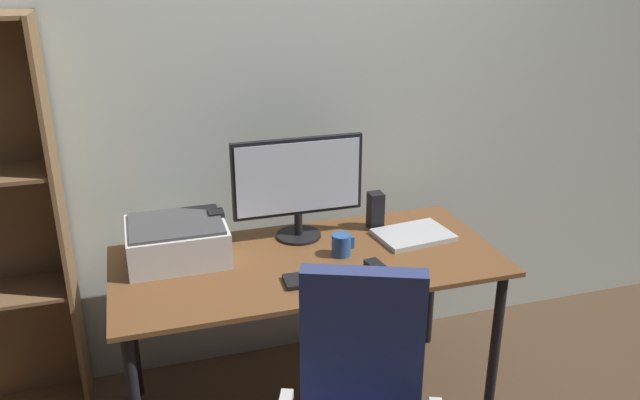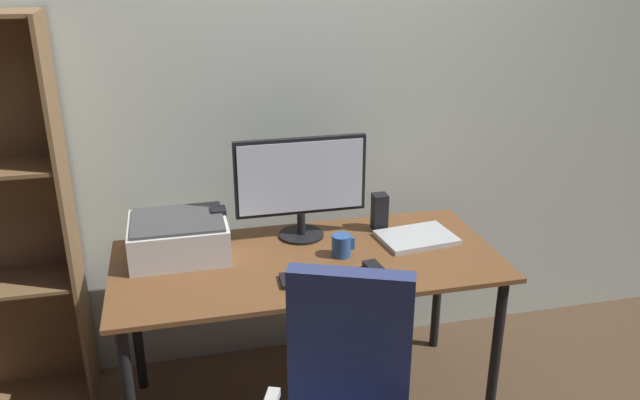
% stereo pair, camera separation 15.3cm
% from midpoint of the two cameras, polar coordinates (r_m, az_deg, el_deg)
% --- Properties ---
extents(back_wall, '(6.40, 0.10, 2.60)m').
position_cam_midpoint_polar(back_wall, '(2.97, -5.51, 8.99)').
color(back_wall, beige).
rests_on(back_wall, ground).
extents(desk, '(1.59, 0.73, 0.74)m').
position_cam_midpoint_polar(desk, '(2.71, -2.69, -6.80)').
color(desk, brown).
rests_on(desk, ground).
extents(monitor, '(0.57, 0.20, 0.45)m').
position_cam_midpoint_polar(monitor, '(2.77, -3.55, 1.61)').
color(monitor, black).
rests_on(monitor, desk).
extents(keyboard, '(0.29, 0.12, 0.02)m').
position_cam_midpoint_polar(keyboard, '(2.50, -1.64, -6.94)').
color(keyboard, black).
rests_on(keyboard, desk).
extents(mouse, '(0.07, 0.10, 0.03)m').
position_cam_midpoint_polar(mouse, '(2.57, 3.23, -5.94)').
color(mouse, black).
rests_on(mouse, desk).
extents(coffee_mug, '(0.10, 0.08, 0.09)m').
position_cam_midpoint_polar(coffee_mug, '(2.68, 0.28, -4.02)').
color(coffee_mug, '#285193').
rests_on(coffee_mug, desk).
extents(laptop, '(0.34, 0.27, 0.02)m').
position_cam_midpoint_polar(laptop, '(2.87, 6.77, -3.11)').
color(laptop, '#B7BABC').
rests_on(laptop, desk).
extents(speaker_left, '(0.06, 0.07, 0.17)m').
position_cam_midpoint_polar(speaker_left, '(2.77, -10.68, -2.61)').
color(speaker_left, black).
rests_on(speaker_left, desk).
extents(speaker_right, '(0.06, 0.07, 0.17)m').
position_cam_midpoint_polar(speaker_right, '(2.92, 3.45, -0.96)').
color(speaker_right, black).
rests_on(speaker_right, desk).
extents(printer, '(0.40, 0.34, 0.16)m').
position_cam_midpoint_polar(printer, '(2.72, -14.12, -3.52)').
color(printer, silver).
rests_on(printer, desk).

